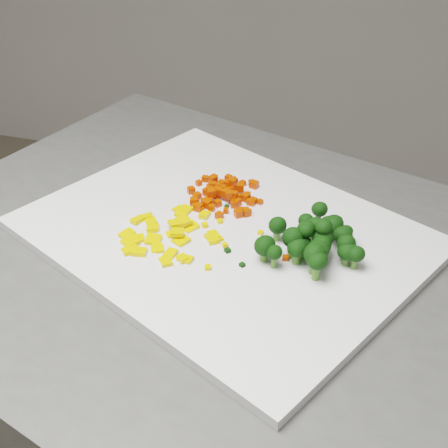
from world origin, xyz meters
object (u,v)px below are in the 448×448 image
(carrot_pile, at_px, (225,188))
(broccoli_pile, at_px, (313,233))
(pepper_pile, at_px, (174,231))
(cutting_board, at_px, (224,234))

(carrot_pile, distance_m, broccoli_pile, 0.17)
(pepper_pile, bearing_deg, carrot_pile, 71.91)
(pepper_pile, xyz_separation_m, broccoli_pile, (0.18, 0.02, 0.02))
(carrot_pile, bearing_deg, pepper_pile, -108.09)
(cutting_board, relative_size, carrot_pile, 4.50)
(carrot_pile, xyz_separation_m, pepper_pile, (-0.04, -0.11, -0.01))
(carrot_pile, bearing_deg, broccoli_pile, -33.57)
(cutting_board, distance_m, pepper_pile, 0.07)
(cutting_board, height_order, pepper_pile, pepper_pile)
(cutting_board, height_order, broccoli_pile, broccoli_pile)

